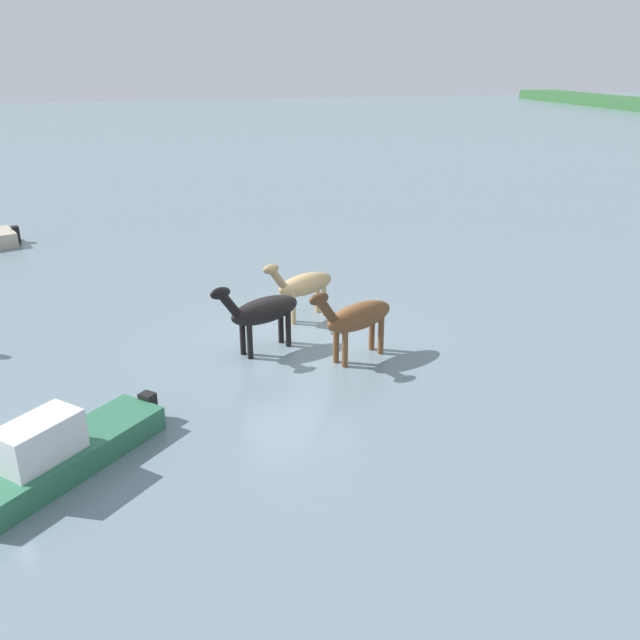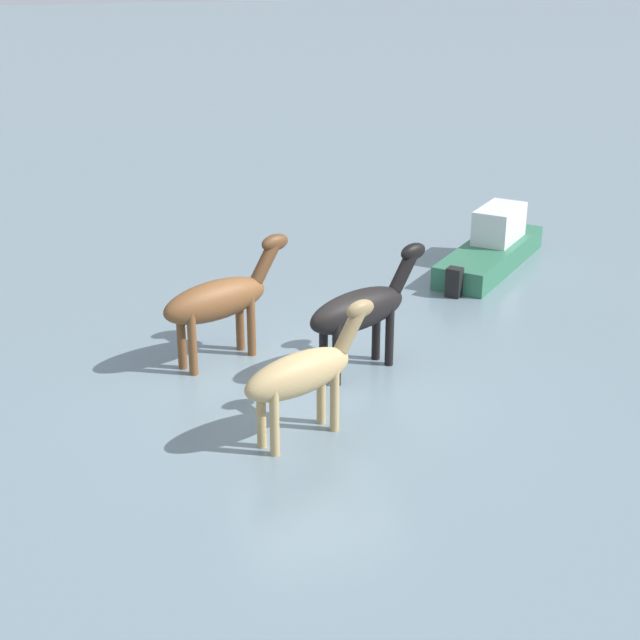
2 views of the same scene
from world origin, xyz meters
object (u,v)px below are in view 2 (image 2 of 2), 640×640
object	(u,v)px
horse_dun_straggler	(220,299)
boat_tender_starboard	(491,252)
horse_rear_stallion	(362,309)
horse_pinto_flank	(303,373)

from	to	relation	value
horse_dun_straggler	boat_tender_starboard	bearing A→B (deg)	1.58
horse_rear_stallion	horse_pinto_flank	xyz separation A→B (m)	(-1.79, 1.44, -0.07)
horse_rear_stallion	boat_tender_starboard	world-z (taller)	horse_rear_stallion
horse_rear_stallion	horse_dun_straggler	xyz separation A→B (m)	(1.00, 1.99, 0.02)
horse_dun_straggler	boat_tender_starboard	distance (m)	6.94
horse_rear_stallion	boat_tender_starboard	bearing A→B (deg)	19.50
boat_tender_starboard	horse_pinto_flank	bearing A→B (deg)	-178.27
horse_pinto_flank	boat_tender_starboard	distance (m)	8.13
horse_pinto_flank	horse_dun_straggler	world-z (taller)	horse_dun_straggler
boat_tender_starboard	horse_dun_straggler	bearing A→B (deg)	161.85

